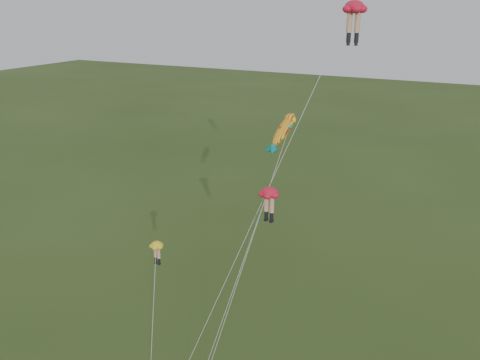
% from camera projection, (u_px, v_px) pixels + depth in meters
% --- Properties ---
extents(legs_kite_red_high, '(8.71, 10.68, 24.35)m').
position_uv_depth(legs_kite_red_high, '(352.00, 15.00, 34.20)').
color(legs_kite_red_high, red).
rests_on(legs_kite_red_high, ground).
extents(legs_kite_red_mid, '(3.67, 5.53, 12.92)m').
position_uv_depth(legs_kite_red_mid, '(268.00, 198.00, 34.57)').
color(legs_kite_red_mid, red).
rests_on(legs_kite_red_mid, ground).
extents(legs_kite_yellow, '(3.68, 6.46, 8.36)m').
position_uv_depth(legs_kite_yellow, '(156.00, 252.00, 37.27)').
color(legs_kite_yellow, yellow).
rests_on(legs_kite_yellow, ground).
extents(fish_kite, '(2.69, 10.09, 17.03)m').
position_uv_depth(fish_kite, '(283.00, 131.00, 37.47)').
color(fish_kite, yellow).
rests_on(fish_kite, ground).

